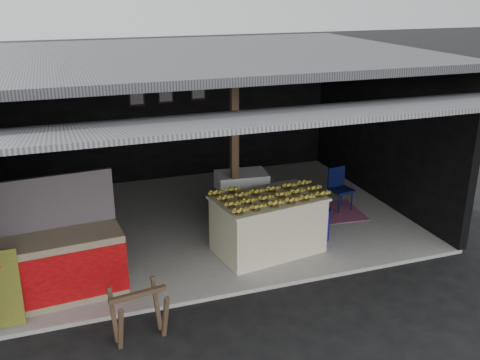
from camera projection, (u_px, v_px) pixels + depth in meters
name	position (u px, v px, depth m)	size (l,w,h in m)	color
ground	(258.00, 292.00, 7.47)	(80.00, 80.00, 0.00)	black
concrete_slab	(208.00, 220.00, 9.67)	(7.00, 5.00, 0.06)	gray
shophouse	(201.00, 104.00, 9.24)	(7.40, 7.29, 3.02)	black
banana_table	(268.00, 224.00, 8.35)	(1.79, 1.26, 0.91)	silver
banana_pile	(269.00, 192.00, 8.17)	(1.53, 0.92, 0.18)	gold
white_crate	(242.00, 199.00, 9.30)	(0.91, 0.66, 0.95)	white
neighbor_stall	(63.00, 263.00, 7.12)	(1.63, 0.84, 1.63)	#998466
sawhorse	(139.00, 310.00, 6.32)	(0.69, 0.66, 0.66)	brown
water_barrel	(319.00, 225.00, 8.80)	(0.35, 0.35, 0.52)	#100C84
plastic_chair	(339.00, 185.00, 9.98)	(0.43, 0.43, 0.79)	#0A123B
magenta_rug	(321.00, 213.00, 9.88)	(1.50, 1.00, 0.01)	#781A4F
picture_frames	(167.00, 93.00, 11.10)	(1.62, 0.04, 0.46)	black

